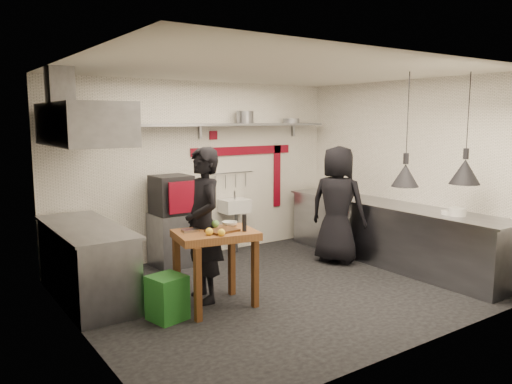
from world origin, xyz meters
TOP-DOWN VIEW (x-y plane):
  - floor at (0.00, 0.00)m, footprint 5.00×5.00m
  - ceiling at (0.00, 0.00)m, footprint 5.00×5.00m
  - wall_back at (0.00, 2.10)m, footprint 5.00×0.04m
  - wall_front at (0.00, -2.10)m, footprint 5.00×0.04m
  - wall_left at (-2.50, 0.00)m, footprint 0.04×4.20m
  - wall_right at (2.50, 0.00)m, footprint 0.04×4.20m
  - red_band_horiz at (0.95, 2.08)m, footprint 1.70×0.02m
  - red_band_vert at (1.55, 2.08)m, footprint 0.14×0.02m
  - red_tile_a at (0.25, 2.08)m, footprint 0.14×0.02m
  - red_tile_b at (-0.10, 2.08)m, footprint 0.14×0.02m
  - back_shelf at (0.00, 1.92)m, footprint 4.60×0.34m
  - shelf_bracket_left at (-1.90, 2.07)m, footprint 0.04×0.06m
  - shelf_bracket_mid at (0.00, 2.07)m, footprint 0.04×0.06m
  - shelf_bracket_right at (1.90, 2.07)m, footprint 0.04×0.06m
  - pan_far_left at (-1.62, 1.92)m, footprint 0.32×0.32m
  - pan_mid_left at (-1.34, 1.92)m, footprint 0.29×0.29m
  - stock_pot at (0.76, 1.92)m, footprint 0.37×0.37m
  - pan_right at (1.74, 1.92)m, footprint 0.38×0.38m
  - oven_stand at (-0.63, 1.78)m, footprint 0.65×0.59m
  - combi_oven at (-0.66, 1.76)m, footprint 0.55×0.52m
  - oven_door at (-0.61, 1.46)m, footprint 0.49×0.04m
  - oven_glass at (-0.64, 1.46)m, footprint 0.34×0.03m
  - hand_sink at (0.55, 1.92)m, footprint 0.46×0.34m
  - sink_tap at (0.55, 1.92)m, footprint 0.03×0.03m
  - sink_drain at (0.55, 1.88)m, footprint 0.06×0.06m
  - utensil_rail at (0.55, 2.06)m, footprint 0.90×0.02m
  - counter_right at (2.15, 0.00)m, footprint 0.70×3.80m
  - counter_right_top at (2.15, 0.00)m, footprint 0.76×3.90m
  - plate_stack at (2.12, -1.15)m, footprint 0.29×0.29m
  - small_bowl_right at (2.10, -1.03)m, footprint 0.23×0.23m
  - counter_left at (-2.15, 1.05)m, footprint 0.70×1.90m
  - counter_left_top at (-2.15, 1.05)m, footprint 0.76×2.00m
  - extractor_hood at (-2.10, 1.05)m, footprint 0.78×1.60m
  - hood_duct at (-2.35, 1.05)m, footprint 0.28×0.28m
  - green_bin at (-1.61, -0.09)m, footprint 0.43×0.43m
  - prep_table at (-0.98, -0.08)m, footprint 1.02×0.79m
  - cutting_board at (-0.92, -0.14)m, footprint 0.37×0.28m
  - pepper_mill at (-0.70, -0.28)m, footprint 0.06×0.06m
  - lemon_a at (-1.13, -0.21)m, footprint 0.09×0.09m
  - lemon_b at (-1.04, -0.32)m, footprint 0.11×0.11m
  - veg_ball at (-0.89, 0.07)m, footprint 0.10×0.10m
  - steel_tray at (-1.23, 0.07)m, footprint 0.20×0.15m
  - bowl at (-0.70, 0.06)m, footprint 0.22×0.22m
  - heat_lamp_near at (1.42, -0.83)m, footprint 0.38×0.38m
  - heat_lamp_far at (2.06, -1.27)m, footprint 0.49×0.49m
  - chef_left at (-0.97, 0.22)m, footprint 0.55×0.75m
  - chef_right at (1.52, 0.50)m, footprint 0.88×1.04m

SIDE VIEW (x-z plane):
  - floor at x=0.00m, z-range 0.00..0.00m
  - green_bin at x=-1.61m, z-range 0.00..0.50m
  - sink_drain at x=0.55m, z-range 0.01..0.67m
  - oven_stand at x=-0.63m, z-range 0.00..0.80m
  - counter_right at x=2.15m, z-range 0.00..0.90m
  - counter_left at x=-2.15m, z-range 0.00..0.90m
  - prep_table at x=-0.98m, z-range 0.00..0.92m
  - hand_sink at x=0.55m, z-range 0.67..0.89m
  - chef_right at x=1.52m, z-range 0.00..1.81m
  - counter_right_top at x=2.15m, z-range 0.90..0.93m
  - counter_left_top at x=-2.15m, z-range 0.90..0.93m
  - cutting_board at x=-0.92m, z-range 0.92..0.94m
  - steel_tray at x=-1.23m, z-range 0.92..0.95m
  - chef_left at x=-0.97m, z-range 0.00..1.88m
  - bowl at x=-0.70m, z-range 0.92..0.98m
  - small_bowl_right at x=2.10m, z-range 0.93..0.98m
  - lemon_b at x=-1.04m, z-range 0.92..1.00m
  - sink_tap at x=0.55m, z-range 0.89..1.03m
  - lemon_a at x=-1.13m, z-range 0.92..1.00m
  - veg_ball at x=-0.89m, z-range 0.92..1.02m
  - plate_stack at x=2.12m, z-range 0.93..1.04m
  - pepper_mill at x=-0.70m, z-range 0.92..1.12m
  - combi_oven at x=-0.66m, z-range 0.80..1.38m
  - oven_door at x=-0.61m, z-range 0.86..1.32m
  - oven_glass at x=-0.64m, z-range 0.92..1.26m
  - red_band_vert at x=1.55m, z-range 0.65..1.75m
  - utensil_rail at x=0.55m, z-range 1.31..1.33m
  - wall_back at x=0.00m, z-range 0.00..2.80m
  - wall_front at x=0.00m, z-range 0.00..2.80m
  - wall_left at x=-2.50m, z-range 0.00..2.80m
  - wall_right at x=2.50m, z-range 0.00..2.80m
  - red_band_horiz at x=0.95m, z-range 1.61..1.75m
  - red_tile_b at x=-0.10m, z-range 1.61..1.75m
  - red_tile_a at x=0.25m, z-range 1.88..2.02m
  - shelf_bracket_left at x=-1.90m, z-range 1.90..2.14m
  - shelf_bracket_mid at x=0.00m, z-range 1.90..2.14m
  - shelf_bracket_right at x=1.90m, z-range 1.90..2.14m
  - heat_lamp_near at x=1.42m, z-range 1.34..2.80m
  - heat_lamp_far at x=2.06m, z-range 1.37..2.80m
  - back_shelf at x=0.00m, z-range 2.10..2.14m
  - extractor_hood at x=-2.10m, z-range 1.90..2.40m
  - pan_mid_left at x=-1.34m, z-range 2.14..2.21m
  - pan_right at x=1.74m, z-range 2.14..2.22m
  - pan_far_left at x=-1.62m, z-range 2.14..2.23m
  - stock_pot at x=0.76m, z-range 2.14..2.34m
  - hood_duct at x=-2.35m, z-range 2.30..2.80m
  - ceiling at x=0.00m, z-range 2.80..2.80m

